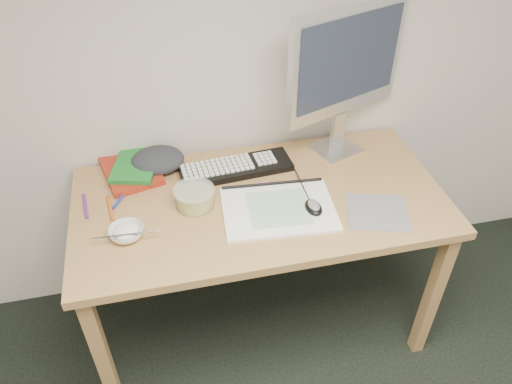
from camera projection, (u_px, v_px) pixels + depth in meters
desk at (260, 214)px, 1.94m from camera, size 1.40×0.70×0.75m
mousepad at (377, 212)px, 1.82m from camera, size 0.27×0.25×0.00m
sketchpad at (279, 209)px, 1.83m from camera, size 0.43×0.32×0.01m
keyboard at (236, 168)px, 2.01m from camera, size 0.46×0.18×0.03m
monitor at (346, 65)px, 1.90m from camera, size 0.51×0.22×0.62m
mouse at (314, 205)px, 1.81m from camera, size 0.06×0.10×0.03m
rice_bowl at (126, 233)px, 1.71m from camera, size 0.13×0.13×0.04m
chopsticks at (125, 235)px, 1.68m from camera, size 0.22×0.03×0.02m
fruit_tub at (195, 197)px, 1.83m from camera, size 0.20×0.20×0.07m
book_red at (131, 171)px, 2.00m from camera, size 0.26×0.31×0.03m
book_green at (136, 165)px, 1.99m from camera, size 0.22×0.26×0.02m
cloth_lump at (158, 160)px, 2.01m from camera, size 0.19×0.16×0.07m
pencil_pink at (245, 186)px, 1.94m from camera, size 0.19×0.02×0.01m
pencil_tan at (252, 194)px, 1.90m from camera, size 0.20×0.06×0.01m
pencil_black at (289, 187)px, 1.93m from camera, size 0.19×0.05×0.01m
marker_blue at (121, 198)px, 1.88m from camera, size 0.07×0.11×0.01m
marker_orange at (110, 208)px, 1.83m from camera, size 0.03×0.14×0.01m
marker_purple at (85, 206)px, 1.84m from camera, size 0.03×0.14×0.01m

